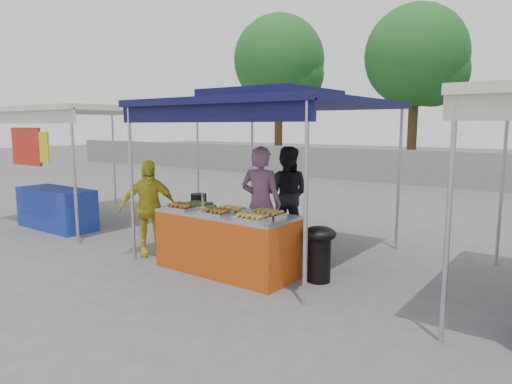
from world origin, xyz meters
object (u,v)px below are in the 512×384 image
Objects in this scene: cooking_pot at (199,198)px; customer_person at (149,208)px; helper_man at (286,194)px; vendor_woman at (261,204)px; vendor_table at (226,242)px; wok_burner at (319,249)px.

customer_person reaches higher than cooking_pot.
helper_man is 1.12× the size of customer_person.
vendor_woman is 1.15× the size of customer_person.
helper_man is at bearing -89.09° from vendor_woman.
customer_person is (-0.69, -0.41, -0.17)m from cooking_pot.
vendor_table is 0.87m from vendor_woman.
customer_person is (-2.77, -0.48, 0.31)m from wok_burner.
customer_person is (-1.28, -2.01, -0.09)m from helper_man.
wok_burner is (2.08, 0.07, -0.48)m from cooking_pot.
cooking_pot is at bearing 157.80° from vendor_table.
vendor_table is 2.68× the size of wok_burner.
helper_man is at bearing 97.39° from vendor_table.
vendor_woman is (0.90, 0.40, -0.05)m from cooking_pot.
vendor_woman is 1.03× the size of helper_man.
customer_person reaches higher than vendor_table.
wok_burner is at bearing 18.51° from vendor_table.
helper_man reaches higher than wok_burner.
vendor_woman is at bearing 84.80° from helper_man.
customer_person is (-1.53, -0.07, 0.33)m from vendor_table.
helper_man is at bearing 3.19° from customer_person.
customer_person is at bearing -177.36° from vendor_table.
vendor_table is at bearing -153.31° from wok_burner.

